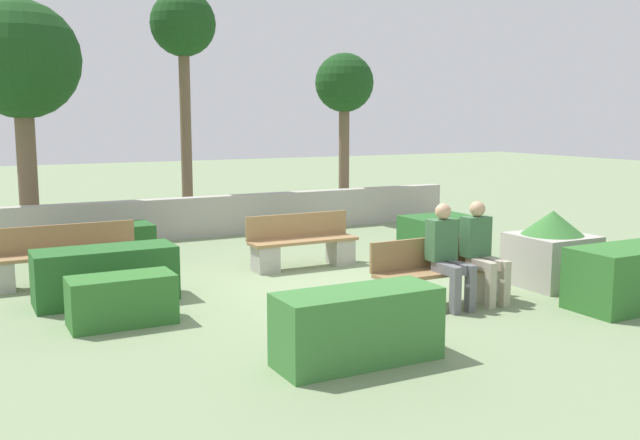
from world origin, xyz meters
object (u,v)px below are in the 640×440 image
at_px(bench_left_side, 63,261).
at_px(person_seated_woman, 482,247).
at_px(bench_front, 440,279).
at_px(tree_leftmost, 21,63).
at_px(tree_center_left, 183,32).
at_px(tree_center_right, 344,88).
at_px(bench_right_side, 303,247).
at_px(person_seated_man, 447,250).
at_px(planter_corner_left, 551,250).

bearing_deg(bench_left_side, person_seated_woman, -36.72).
distance_m(bench_front, tree_leftmost, 9.16).
distance_m(tree_leftmost, tree_center_left, 3.54).
height_order(tree_center_left, tree_center_right, tree_center_left).
height_order(bench_front, tree_center_right, tree_center_right).
height_order(bench_right_side, person_seated_man, person_seated_man).
distance_m(bench_front, bench_left_side, 5.51).
bearing_deg(bench_front, planter_corner_left, 3.17).
bearing_deg(person_seated_man, bench_left_side, 139.63).
relative_size(bench_right_side, tree_center_right, 0.47).
height_order(bench_right_side, tree_center_left, tree_center_left).
distance_m(planter_corner_left, tree_center_right, 7.61).
bearing_deg(person_seated_man, tree_center_left, 96.61).
distance_m(bench_left_side, planter_corner_left, 7.22).
relative_size(planter_corner_left, tree_leftmost, 0.24).
height_order(bench_front, planter_corner_left, planter_corner_left).
relative_size(tree_leftmost, tree_center_right, 1.19).
bearing_deg(bench_right_side, planter_corner_left, -35.00).
distance_m(bench_front, tree_center_right, 8.20).
distance_m(bench_left_side, tree_center_left, 6.90).
distance_m(bench_right_side, tree_center_left, 6.50).
distance_m(bench_left_side, tree_center_right, 8.33).
distance_m(bench_front, person_seated_woman, 0.72).
bearing_deg(planter_corner_left, bench_right_side, 133.63).
bearing_deg(bench_right_side, tree_leftmost, 141.28).
xyz_separation_m(bench_right_side, person_seated_man, (0.58, -3.09, 0.41)).
xyz_separation_m(person_seated_woman, tree_center_left, (-1.52, 8.23, 3.55)).
relative_size(bench_left_side, tree_leftmost, 0.47).
height_order(bench_right_side, person_seated_woman, person_seated_woman).
relative_size(person_seated_woman, tree_leftmost, 0.29).
bearing_deg(bench_right_side, person_seated_man, -67.96).
xyz_separation_m(person_seated_man, person_seated_woman, (0.57, -0.00, -0.00)).
bearing_deg(bench_right_side, bench_front, -67.54).
height_order(planter_corner_left, tree_center_left, tree_center_left).
xyz_separation_m(bench_left_side, person_seated_woman, (4.84, -3.63, 0.40)).
relative_size(bench_front, person_seated_man, 1.41).
bearing_deg(person_seated_woman, bench_front, 166.19).
height_order(person_seated_woman, tree_center_right, tree_center_right).
distance_m(bench_right_side, person_seated_man, 3.17).
distance_m(person_seated_woman, tree_center_left, 9.09).
xyz_separation_m(person_seated_woman, tree_leftmost, (-4.91, 7.58, 2.73)).
xyz_separation_m(planter_corner_left, tree_center_left, (-3.07, 7.97, 3.77)).
bearing_deg(tree_center_left, person_seated_woman, -79.50).
xyz_separation_m(bench_front, tree_center_right, (2.62, 7.25, 2.79)).
relative_size(bench_right_side, planter_corner_left, 1.65).
height_order(bench_left_side, tree_center_right, tree_center_right).
height_order(person_seated_woman, planter_corner_left, person_seated_woman).
bearing_deg(bench_left_side, planter_corner_left, -27.69).
bearing_deg(tree_center_right, bench_left_side, -151.38).
bearing_deg(bench_front, bench_right_side, 101.09).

